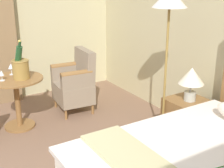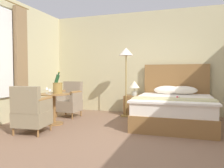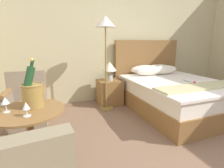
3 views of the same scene
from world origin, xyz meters
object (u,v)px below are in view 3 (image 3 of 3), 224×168
bed (172,92)px  bedside_lamp (109,67)px  wine_glass_near_edge (26,107)px  armchair_by_window (27,105)px  side_table_round (31,132)px  champagne_bucket (32,93)px  nightstand (110,92)px  floor_lamp_brass (106,30)px  wine_glass_near_bucket (5,101)px

bed → bedside_lamp: (-1.07, 0.70, 0.45)m
wine_glass_near_edge → armchair_by_window: bearing=96.1°
bed → side_table_round: bed is taller
champagne_bucket → wine_glass_near_edge: (-0.04, -0.23, -0.06)m
bedside_lamp → nightstand: bearing=0.0°
side_table_round → wine_glass_near_edge: (0.01, -0.16, 0.34)m
floor_lamp_brass → side_table_round: floor_lamp_brass is taller
champagne_bucket → wine_glass_near_bucket: 0.24m
side_table_round → wine_glass_near_edge: 0.37m
nightstand → side_table_round: size_ratio=0.75×
nightstand → champagne_bucket: champagne_bucket is taller
side_table_round → champagne_bucket: size_ratio=1.41×
bedside_lamp → wine_glass_near_edge: bearing=-128.9°
nightstand → wine_glass_near_bucket: size_ratio=3.54×
floor_lamp_brass → armchair_by_window: (-1.39, -0.49, -1.11)m
nightstand → side_table_round: 2.18m
bedside_lamp → side_table_round: (-1.45, -1.62, -0.37)m
bedside_lamp → champagne_bucket: champagne_bucket is taller
floor_lamp_brass → champagne_bucket: 1.93m
nightstand → floor_lamp_brass: 1.31m
wine_glass_near_bucket → armchair_by_window: 0.95m
bedside_lamp → armchair_by_window: size_ratio=0.44×
bed → floor_lamp_brass: bearing=159.8°
bedside_lamp → floor_lamp_brass: size_ratio=0.22×
champagne_bucket → bedside_lamp: bearing=48.0°
bed → armchair_by_window: bearing=-179.2°
bedside_lamp → wine_glass_near_edge: size_ratio=2.99×
wine_glass_near_bucket → champagne_bucket: bearing=14.4°
side_table_round → armchair_by_window: size_ratio=0.77×
armchair_by_window → wine_glass_near_edge: bearing=-83.9°
bed → champagne_bucket: (-2.47, -0.85, 0.48)m
bedside_lamp → floor_lamp_brass: floor_lamp_brass is taller
bed → armchair_by_window: bed is taller
champagne_bucket → nightstand: bearing=48.0°
wine_glass_near_bucket → wine_glass_near_edge: (0.19, -0.17, -0.02)m
nightstand → bedside_lamp: (-0.00, 0.00, 0.54)m
bedside_lamp → wine_glass_near_edge: bedside_lamp is taller
side_table_round → wine_glass_near_bucket: 0.40m
bedside_lamp → floor_lamp_brass: bearing=-123.5°
nightstand → side_table_round: side_table_round is taller
bed → nightstand: (-1.07, 0.70, -0.09)m
armchair_by_window → side_table_round: bearing=-83.3°
bed → wine_glass_near_edge: bed is taller
side_table_round → wine_glass_near_edge: bearing=-87.7°
wine_glass_near_edge → armchair_by_window: (-0.11, 1.04, -0.34)m
side_table_round → bed: bearing=20.1°
bed → floor_lamp_brass: floor_lamp_brass is taller
wine_glass_near_bucket → nightstand: bearing=44.7°
floor_lamp_brass → armchair_by_window: floor_lamp_brass is taller
bed → armchair_by_window: size_ratio=2.35×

